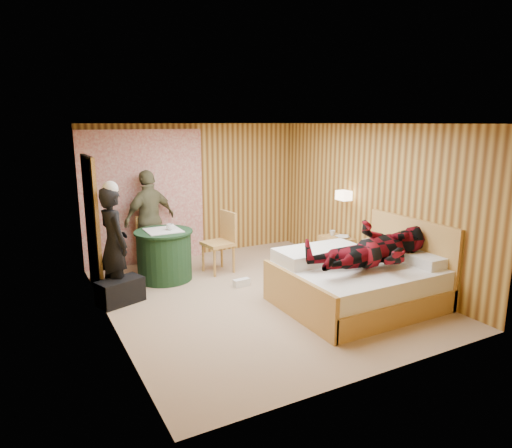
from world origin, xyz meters
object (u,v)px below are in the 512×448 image
round_table (164,255)px  chair_near (223,237)px  nightstand (336,252)px  man_at_table (150,219)px  duffel_bag (120,291)px  woman_standing (114,244)px  man_on_bed (375,238)px  wall_lamp (344,195)px  bed (359,281)px  chair_far (151,238)px

round_table → chair_near: size_ratio=0.90×
nightstand → man_at_table: (-2.87, 1.59, 0.58)m
duffel_bag → woman_standing: size_ratio=0.38×
chair_near → man_on_bed: man_on_bed is taller
duffel_bag → nightstand: bearing=-21.3°
wall_lamp → round_table: bearing=162.8°
woman_standing → man_at_table: 1.52m
bed → nightstand: (0.76, 1.49, -0.05)m
bed → round_table: bed is taller
wall_lamp → man_on_bed: size_ratio=0.15×
nightstand → bed: bearing=-117.0°
chair_far → woman_standing: 1.49m
chair_near → woman_standing: size_ratio=0.63×
wall_lamp → bed: size_ratio=0.12×
bed → chair_far: bed is taller
nightstand → woman_standing: size_ratio=0.35×
woman_standing → chair_far: bearing=-47.0°
bed → man_on_bed: 0.71m
nightstand → round_table: size_ratio=0.61×
bed → chair_far: bearing=125.0°
round_table → man_on_bed: bearing=-49.8°
bed → chair_near: size_ratio=2.04×
round_table → duffel_bag: bearing=-141.3°
bed → man_at_table: bearing=124.3°
nightstand → duffel_bag: nightstand is taller
bed → man_at_table: (-2.11, 3.08, 0.53)m
bed → nightstand: bearing=63.0°
chair_near → man_at_table: bearing=-137.7°
round_table → chair_far: 0.74m
woman_standing → nightstand: bearing=-107.0°
round_table → woman_standing: bearing=-151.8°
bed → duffel_bag: (-2.97, 1.61, -0.15)m
man_at_table → man_on_bed: man_on_bed is taller
round_table → man_at_table: (0.00, 0.78, 0.44)m
woman_standing → bed: bearing=-133.5°
nightstand → round_table: 2.98m
wall_lamp → nightstand: wall_lamp is taller
woman_standing → man_at_table: size_ratio=0.95×
chair_near → woman_standing: bearing=-85.9°
duffel_bag → man_at_table: man_at_table is taller
duffel_bag → woman_standing: 0.68m
duffel_bag → man_on_bed: size_ratio=0.35×
chair_near → woman_standing: woman_standing is taller
bed → man_at_table: size_ratio=1.23×
chair_near → duffel_bag: 2.03m
nightstand → man_on_bed: man_on_bed is taller
wall_lamp → nightstand: bearing=115.2°
nightstand → round_table: bearing=164.3°
round_table → woman_standing: (-0.86, -0.46, 0.40)m
bed → woman_standing: woman_standing is taller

